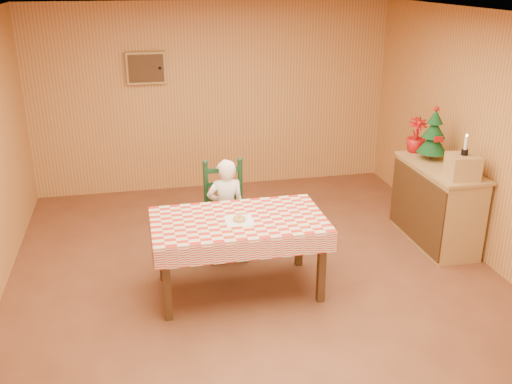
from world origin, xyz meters
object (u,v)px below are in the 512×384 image
crate (463,166)px  seated_child (226,209)px  christmas_tree (433,135)px  shelf_unit (436,204)px  storage_bin (452,236)px  ladder_chair (225,212)px  dining_table (238,226)px

crate → seated_child: bearing=167.3°
christmas_tree → shelf_unit: bearing=-92.0°
seated_child → christmas_tree: (2.42, 0.11, 0.65)m
shelf_unit → storage_bin: size_ratio=2.80×
crate → storage_bin: 0.84m
ladder_chair → storage_bin: 2.52m
ladder_chair → seated_child: bearing=-90.0°
christmas_tree → storage_bin: 1.15m
seated_child → crate: size_ratio=3.75×
shelf_unit → storage_bin: shelf_unit is taller
ladder_chair → crate: 2.55m
ladder_chair → crate: crate is taller
seated_child → crate: 2.53m
shelf_unit → christmas_tree: (0.01, 0.25, 0.74)m
christmas_tree → seated_child: bearing=-177.5°
seated_child → storage_bin: 2.51m
dining_table → storage_bin: size_ratio=3.74×
seated_child → christmas_tree: bearing=-177.5°
ladder_chair → christmas_tree: (2.42, 0.05, 0.71)m
shelf_unit → crate: (0.01, -0.40, 0.59)m
crate → dining_table: bearing=-175.6°
dining_table → storage_bin: (2.44, 0.25, -0.47)m
dining_table → shelf_unit: size_ratio=1.34×
christmas_tree → ladder_chair: bearing=-178.8°
seated_child → ladder_chair: bearing=-90.0°
dining_table → ladder_chair: size_ratio=1.53×
ladder_chair → seated_child: 0.08m
crate → ladder_chair: bearing=166.0°
dining_table → shelf_unit: bearing=13.7°
dining_table → shelf_unit: 2.49m
ladder_chair → shelf_unit: size_ratio=0.87×
seated_child → shelf_unit: size_ratio=0.91×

